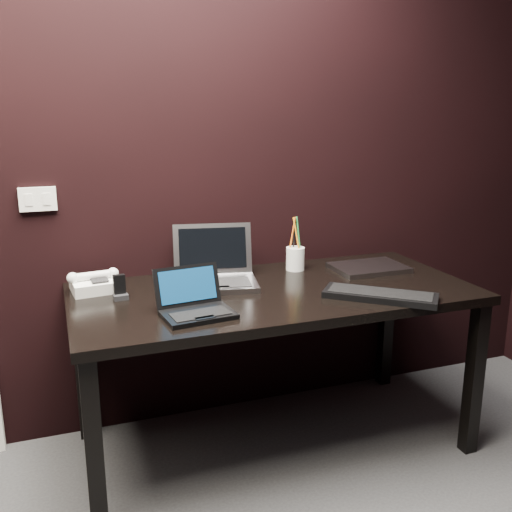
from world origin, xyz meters
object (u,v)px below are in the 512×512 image
object	(u,v)px
silver_laptop	(215,274)
mobile_phone	(120,290)
netbook	(195,306)
pen_cup	(295,258)
desk	(274,306)
closed_laptop	(369,268)
ext_keyboard	(380,295)
desk_phone	(93,283)

from	to	relation	value
silver_laptop	mobile_phone	distance (m)	0.42
netbook	pen_cup	world-z (taller)	pen_cup
desk	closed_laptop	xyz separation A→B (m)	(0.54, 0.13, 0.09)
netbook	ext_keyboard	bearing A→B (deg)	-5.73
silver_laptop	pen_cup	xyz separation A→B (m)	(0.42, 0.09, 0.01)
desk	pen_cup	size ratio (longest dim) A/B	6.58
desk_phone	pen_cup	world-z (taller)	pen_cup
pen_cup	silver_laptop	bearing A→B (deg)	-167.92
netbook	mobile_phone	bearing A→B (deg)	130.97
netbook	closed_laptop	world-z (taller)	netbook
closed_laptop	pen_cup	size ratio (longest dim) A/B	1.31
desk	desk_phone	distance (m)	0.77
netbook	desk	bearing A→B (deg)	25.31
ext_keyboard	mobile_phone	size ratio (longest dim) A/B	4.48
closed_laptop	desk	bearing A→B (deg)	-166.77
desk_phone	ext_keyboard	bearing A→B (deg)	-24.00
desk	netbook	xyz separation A→B (m)	(-0.39, -0.19, 0.11)
ext_keyboard	pen_cup	size ratio (longest dim) A/B	1.73
mobile_phone	desk_phone	bearing A→B (deg)	126.09
silver_laptop	pen_cup	distance (m)	0.43
desk_phone	pen_cup	size ratio (longest dim) A/B	0.84
closed_laptop	desk_phone	distance (m)	1.27
netbook	pen_cup	size ratio (longest dim) A/B	1.09
netbook	pen_cup	bearing A→B (deg)	36.07
mobile_phone	pen_cup	size ratio (longest dim) A/B	0.39
closed_laptop	desk_phone	xyz separation A→B (m)	(-1.27, 0.10, 0.03)
closed_laptop	desk_phone	size ratio (longest dim) A/B	1.56
silver_laptop	desk	bearing A→B (deg)	-36.29
desk_phone	pen_cup	distance (m)	0.94
desk	desk_phone	world-z (taller)	desk_phone
silver_laptop	desk_phone	bearing A→B (deg)	172.86
netbook	silver_laptop	bearing A→B (deg)	63.15
closed_laptop	desk_phone	world-z (taller)	desk_phone
desk	netbook	world-z (taller)	netbook
ext_keyboard	closed_laptop	bearing A→B (deg)	65.51
netbook	ext_keyboard	xyz separation A→B (m)	(0.75, -0.08, -0.02)
netbook	silver_laptop	world-z (taller)	silver_laptop
desk	ext_keyboard	world-z (taller)	ext_keyboard
pen_cup	desk_phone	bearing A→B (deg)	-178.38
desk	ext_keyboard	distance (m)	0.45
mobile_phone	pen_cup	bearing A→B (deg)	10.47
netbook	silver_laptop	size ratio (longest dim) A/B	0.69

